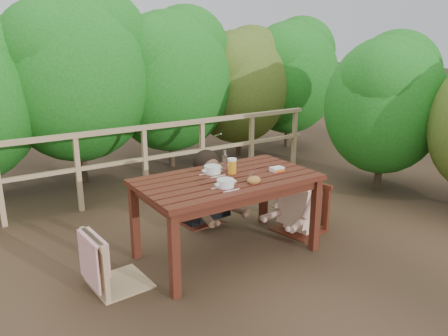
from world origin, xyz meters
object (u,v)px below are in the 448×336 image
bread_roll (254,180)px  bottle (225,162)px  chair_left (116,233)px  diner_right (303,181)px  soup_near (225,184)px  tumbler (251,176)px  butter_tub (277,170)px  soup_far (212,170)px  chair_right (301,188)px  beer_glass (232,167)px  chair_far (199,185)px  woman (197,166)px  table (227,217)px

bread_roll → bottle: size_ratio=0.59×
chair_left → diner_right: diner_right is taller
soup_near → tumbler: size_ratio=3.56×
bread_roll → butter_tub: bread_roll is taller
soup_far → bread_roll: bearing=-71.7°
chair_left → butter_tub: (1.66, -0.15, 0.33)m
chair_right → bread_roll: chair_right is taller
soup_far → beer_glass: size_ratio=1.63×
soup_far → chair_far: bearing=71.6°
soup_near → bottle: (0.26, 0.40, 0.07)m
woman → soup_far: bearing=67.2°
tumbler → diner_right: bearing=12.0°
soup_far → bottle: bottle is taller
soup_near → tumbler: (0.34, 0.07, -0.01)m
table → diner_right: bearing=1.1°
soup_near → butter_tub: soup_near is taller
diner_right → woman: bearing=34.8°
woman → tumbler: size_ratio=18.61×
woman → bread_roll: bearing=81.8°
table → bread_roll: size_ratio=12.45×
bread_roll → butter_tub: bearing=22.4°
diner_right → bottle: (-0.96, 0.14, 0.33)m
soup_far → chair_right: bearing=-9.0°
soup_near → bottle: 0.48m
chair_far → tumbler: 1.10m
tumbler → butter_tub: tumbler is taller
woman → table: bearing=73.7°
table → chair_far: 0.88m
chair_right → soup_far: 1.13m
soup_far → bottle: size_ratio=1.18×
soup_near → chair_far: bearing=72.3°
chair_left → butter_tub: bearing=-98.7°
soup_near → butter_tub: 0.72m
table → chair_right: (1.01, 0.02, 0.11)m
soup_far → tumbler: 0.41m
beer_glass → tumbler: 0.25m
soup_far → butter_tub: size_ratio=2.09×
chair_far → bread_roll: 1.22m
diner_right → soup_far: diner_right is taller
bottle → tumbler: size_ratio=3.18×
bottle → beer_glass: bearing=-72.8°
chair_right → butter_tub: bearing=-84.7°
soup_near → chair_right: bearing=12.3°
chair_right → butter_tub: (-0.48, -0.13, 0.32)m
chair_left → chair_far: 1.54m
beer_glass → tumbler: bearing=-76.7°
chair_far → chair_right: 1.19m
soup_near → butter_tub: size_ratio=1.98×
table → tumbler: size_ratio=23.23×
beer_glass → butter_tub: size_ratio=1.28×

